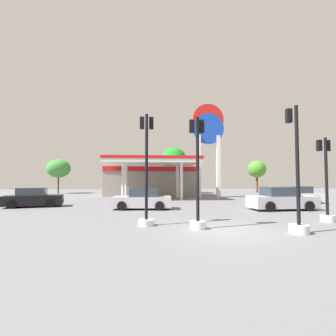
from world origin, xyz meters
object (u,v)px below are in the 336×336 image
(traffic_signal_2, at_px, (297,197))
(car_1, at_px, (142,200))
(tree_0, at_px, (59,169))
(car_3, at_px, (34,198))
(traffic_signal_1, at_px, (326,190))
(car_0, at_px, (281,199))
(tree_1, at_px, (174,160))
(tree_2, at_px, (257,169))
(station_pole_sign, at_px, (208,138))
(traffic_signal_3, at_px, (146,183))
(car_2, at_px, (296,195))
(traffic_signal_0, at_px, (198,187))

(traffic_signal_2, bearing_deg, car_1, 126.65)
(traffic_signal_2, distance_m, tree_0, 35.14)
(car_3, height_order, traffic_signal_1, traffic_signal_1)
(car_0, distance_m, traffic_signal_2, 8.03)
(car_1, height_order, car_3, car_1)
(car_0, relative_size, tree_1, 0.64)
(tree_0, distance_m, tree_2, 31.50)
(traffic_signal_1, relative_size, tree_1, 0.60)
(station_pole_sign, distance_m, traffic_signal_3, 19.37)
(car_1, height_order, tree_1, tree_1)
(car_2, xyz_separation_m, traffic_signal_2, (-7.41, -11.86, 0.73))
(car_2, bearing_deg, traffic_signal_3, -144.18)
(car_1, height_order, tree_2, tree_2)
(car_1, distance_m, car_2, 14.14)
(traffic_signal_0, bearing_deg, station_pole_sign, 74.39)
(car_2, relative_size, tree_2, 0.82)
(tree_2, bearing_deg, car_0, -110.89)
(traffic_signal_2, relative_size, traffic_signal_3, 0.98)
(traffic_signal_1, bearing_deg, traffic_signal_0, -170.26)
(car_0, bearing_deg, tree_1, 104.00)
(tree_0, bearing_deg, car_0, -43.83)
(car_3, relative_size, traffic_signal_0, 0.91)
(car_2, relative_size, traffic_signal_1, 1.00)
(car_2, xyz_separation_m, traffic_signal_0, (-11.18, -10.63, 1.10))
(traffic_signal_0, relative_size, traffic_signal_1, 1.15)
(car_2, relative_size, tree_0, 0.82)
(traffic_signal_2, height_order, tree_0, tree_0)
(station_pole_sign, bearing_deg, car_2, -50.98)
(car_2, distance_m, traffic_signal_1, 10.44)
(car_3, bearing_deg, traffic_signal_2, -35.63)
(car_1, distance_m, traffic_signal_2, 10.61)
(car_1, height_order, car_2, car_2)
(traffic_signal_1, relative_size, tree_0, 0.82)
(car_1, xyz_separation_m, traffic_signal_1, (9.38, -6.09, 0.90))
(car_1, xyz_separation_m, tree_0, (-13.12, 20.68, 3.10))
(tree_2, bearing_deg, tree_1, -174.78)
(tree_0, height_order, tree_1, tree_1)
(station_pole_sign, height_order, car_0, station_pole_sign)
(car_1, relative_size, tree_1, 0.61)
(traffic_signal_1, bearing_deg, traffic_signal_3, -178.58)
(car_3, relative_size, traffic_signal_3, 0.85)
(car_0, distance_m, car_3, 18.46)
(car_0, distance_m, tree_1, 22.48)
(station_pole_sign, xyz_separation_m, traffic_signal_1, (1.76, -16.99, -5.46))
(car_1, height_order, traffic_signal_3, traffic_signal_3)
(tree_1, relative_size, tree_2, 1.36)
(traffic_signal_3, bearing_deg, tree_2, 56.92)
(tree_0, bearing_deg, tree_1, -1.85)
(car_3, relative_size, tree_1, 0.62)
(traffic_signal_0, bearing_deg, traffic_signal_3, 156.89)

